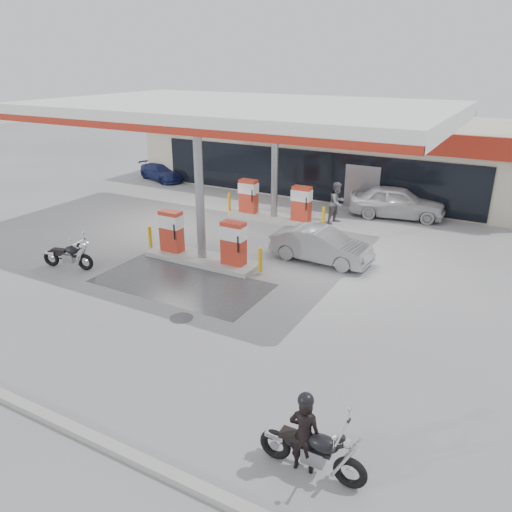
{
  "coord_description": "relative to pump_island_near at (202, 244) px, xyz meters",
  "views": [
    {
      "loc": [
        10.26,
        -12.38,
        7.18
      ],
      "look_at": [
        2.99,
        0.81,
        1.2
      ],
      "focal_mm": 35.0,
      "sensor_mm": 36.0,
      "label": 1
    }
  ],
  "objects": [
    {
      "name": "ground",
      "position": [
        0.0,
        -2.0,
        -0.71
      ],
      "size": [
        90.0,
        90.0,
        0.0
      ],
      "primitive_type": "plane",
      "color": "gray",
      "rests_on": "ground"
    },
    {
      "name": "wet_patch",
      "position": [
        0.5,
        -2.0,
        -0.71
      ],
      "size": [
        6.0,
        3.0,
        0.0
      ],
      "primitive_type": "cube",
      "color": "#4C4C4F",
      "rests_on": "ground"
    },
    {
      "name": "drain_cover",
      "position": [
        2.0,
        -4.0,
        -0.71
      ],
      "size": [
        0.7,
        0.7,
        0.01
      ],
      "primitive_type": "cylinder",
      "color": "#38383A",
      "rests_on": "ground"
    },
    {
      "name": "store_building",
      "position": [
        0.01,
        13.94,
        1.3
      ],
      "size": [
        22.0,
        8.22,
        4.0
      ],
      "color": "beige",
      "rests_on": "ground"
    },
    {
      "name": "canopy",
      "position": [
        0.0,
        3.0,
        4.56
      ],
      "size": [
        16.0,
        10.02,
        5.51
      ],
      "color": "silver",
      "rests_on": "ground"
    },
    {
      "name": "pump_island_near",
      "position": [
        0.0,
        0.0,
        0.0
      ],
      "size": [
        5.14,
        1.3,
        1.78
      ],
      "color": "#9E9E99",
      "rests_on": "ground"
    },
    {
      "name": "pump_island_far",
      "position": [
        0.0,
        6.0,
        0.0
      ],
      "size": [
        5.14,
        1.3,
        1.78
      ],
      "color": "#9E9E99",
      "rests_on": "ground"
    },
    {
      "name": "main_motorcycle",
      "position": [
        7.73,
        -7.6,
        -0.23
      ],
      "size": [
        2.12,
        0.82,
        1.09
      ],
      "rotation": [
        0.0,
        0.0,
        0.01
      ],
      "color": "black",
      "rests_on": "ground"
    },
    {
      "name": "biker_main",
      "position": [
        7.53,
        -7.61,
        0.09
      ],
      "size": [
        0.64,
        0.47,
        1.6
      ],
      "primitive_type": "imported",
      "rotation": [
        0.0,
        0.0,
        3.29
      ],
      "color": "black",
      "rests_on": "ground"
    },
    {
      "name": "parked_motorcycle",
      "position": [
        -3.88,
        -2.9,
        -0.24
      ],
      "size": [
        2.03,
        0.82,
        1.05
      ],
      "rotation": [
        0.0,
        0.0,
        0.24
      ],
      "color": "black",
      "rests_on": "ground"
    },
    {
      "name": "sedan_white",
      "position": [
        4.99,
        9.2,
        0.05
      ],
      "size": [
        4.73,
        2.58,
        1.53
      ],
      "primitive_type": "imported",
      "rotation": [
        0.0,
        0.0,
        1.75
      ],
      "color": "silver",
      "rests_on": "ground"
    },
    {
      "name": "attendant",
      "position": [
        2.75,
        7.0,
        0.25
      ],
      "size": [
        0.99,
        1.12,
        1.92
      ],
      "primitive_type": "imported",
      "rotation": [
        0.0,
        0.0,
        1.25
      ],
      "color": "#5C5B60",
      "rests_on": "ground"
    },
    {
      "name": "hatchback_silver",
      "position": [
        3.92,
        2.2,
        -0.08
      ],
      "size": [
        3.9,
        1.48,
        1.27
      ],
      "primitive_type": "imported",
      "rotation": [
        0.0,
        0.0,
        1.54
      ],
      "color": "gray",
      "rests_on": "ground"
    },
    {
      "name": "parked_car_left",
      "position": [
        -10.0,
        10.0,
        -0.19
      ],
      "size": [
        3.89,
        2.63,
        1.05
      ],
      "primitive_type": "imported",
      "rotation": [
        0.0,
        0.0,
        1.21
      ],
      "color": "navy",
      "rests_on": "ground"
    }
  ]
}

